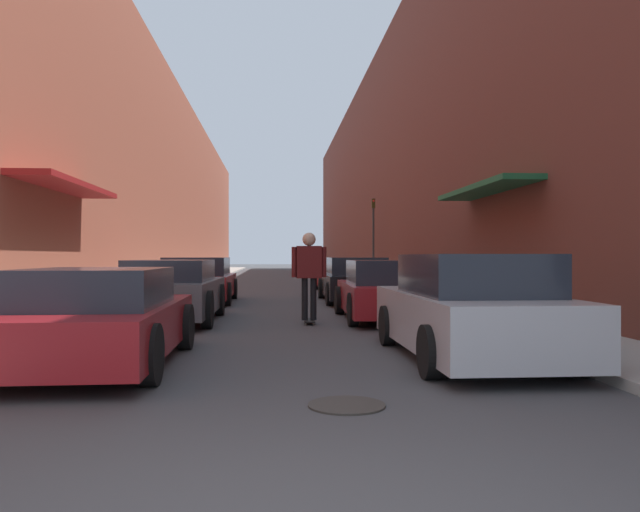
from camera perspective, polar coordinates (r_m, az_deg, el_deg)
ground at (r=28.89m, az=-3.85°, el=-2.67°), size 143.90×143.90×0.00m
curb_strip_left at (r=35.66m, az=-10.74°, el=-2.07°), size 1.80×65.41×0.12m
curb_strip_right at (r=35.70m, az=2.93°, el=-2.06°), size 1.80×65.41×0.12m
building_row_left at (r=36.28m, az=-15.32°, el=6.04°), size 4.90×65.41×10.32m
building_row_right at (r=36.44m, az=7.49°, el=7.37°), size 4.90×65.41×12.04m
parked_car_left_0 at (r=8.11m, az=-19.53°, el=-5.41°), size 1.89×4.14×1.20m
parked_car_left_1 at (r=13.10m, az=-13.36°, el=-3.16°), size 1.88×4.21×1.27m
parked_car_left_2 at (r=18.45m, az=-11.08°, el=-2.24°), size 2.07×4.34×1.31m
parked_car_right_0 at (r=8.39m, az=13.55°, el=-4.78°), size 1.87×4.20×1.37m
parked_car_right_1 at (r=13.27m, az=5.97°, el=-3.20°), size 1.85×4.14×1.26m
parked_car_right_2 at (r=18.38m, az=3.18°, el=-2.24°), size 1.91×4.74×1.30m
parked_car_right_3 at (r=23.66m, az=2.05°, el=-1.80°), size 1.88×4.12×1.25m
skateboarder at (r=12.41m, az=-1.01°, el=-1.05°), size 0.70×0.78×1.82m
manhole_cover at (r=5.76m, az=2.46°, el=-13.46°), size 0.70×0.70×0.02m
traffic_light at (r=30.24m, az=4.90°, el=2.29°), size 0.16×0.22×4.00m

